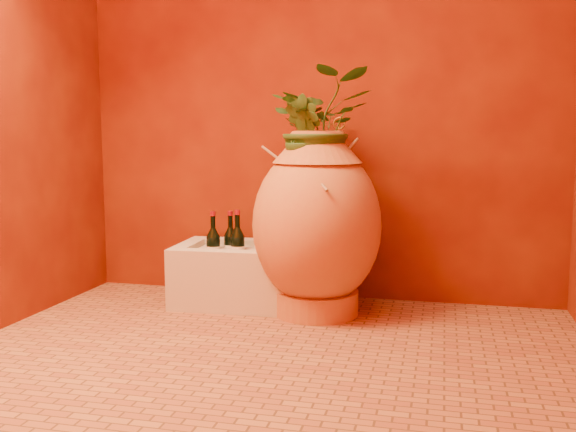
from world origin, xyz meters
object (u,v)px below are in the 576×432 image
(stone_basin, at_px, (242,275))
(wall_tap, at_px, (339,131))
(wine_bottle_b, at_px, (213,249))
(wine_bottle_c, at_px, (238,249))
(wine_bottle_a, at_px, (231,247))
(amphora, at_px, (317,224))

(stone_basin, height_order, wall_tap, wall_tap)
(wine_bottle_b, xyz_separation_m, wine_bottle_c, (0.13, 0.01, 0.00))
(wine_bottle_a, bearing_deg, wine_bottle_b, -131.42)
(stone_basin, distance_m, wall_tap, 0.88)
(amphora, relative_size, wine_bottle_b, 2.91)
(wall_tap, bearing_deg, amphora, -101.89)
(amphora, height_order, wall_tap, wall_tap)
(amphora, xyz_separation_m, wine_bottle_b, (-0.56, 0.11, -0.16))
(stone_basin, relative_size, wine_bottle_c, 2.17)
(wall_tap, bearing_deg, wine_bottle_a, -170.72)
(wine_bottle_a, xyz_separation_m, wine_bottle_c, (0.06, -0.06, 0.01))
(amphora, bearing_deg, stone_basin, 166.21)
(wine_bottle_b, distance_m, wall_tap, 0.88)
(wine_bottle_a, bearing_deg, stone_basin, -43.91)
(stone_basin, height_order, wine_bottle_a, wine_bottle_a)
(amphora, distance_m, stone_basin, 0.51)
(wine_bottle_a, relative_size, wine_bottle_c, 0.95)
(stone_basin, distance_m, wine_bottle_b, 0.20)
(amphora, xyz_separation_m, wine_bottle_c, (-0.43, 0.12, -0.16))
(amphora, relative_size, stone_basin, 1.31)
(wall_tap, bearing_deg, wine_bottle_b, -164.92)
(wine_bottle_a, xyz_separation_m, wine_bottle_b, (-0.07, -0.08, 0.00))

